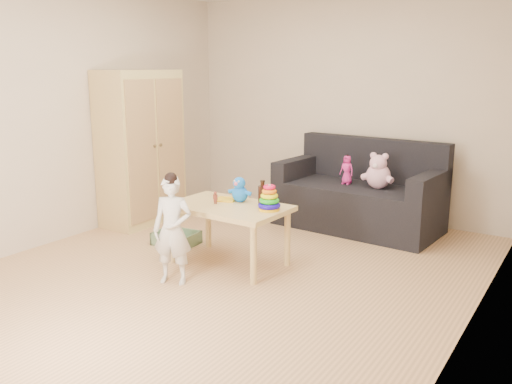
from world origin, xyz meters
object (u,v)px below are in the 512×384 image
Objects in this scene: wardrobe at (141,148)px; sofa at (357,207)px; toddler at (173,231)px; play_table at (229,235)px.

wardrobe is 0.99× the size of sofa.
sofa is 1.98× the size of toddler.
wardrobe is 1.85m from play_table.
sofa is 1.78m from play_table.
toddler is at bearing -102.27° from sofa.
toddler is (-0.13, -0.60, 0.17)m from play_table.
sofa is 2.40m from toddler.
wardrobe is 1.95× the size of toddler.
toddler reaches higher than play_table.
sofa is (2.19, 1.08, -0.62)m from wardrobe.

